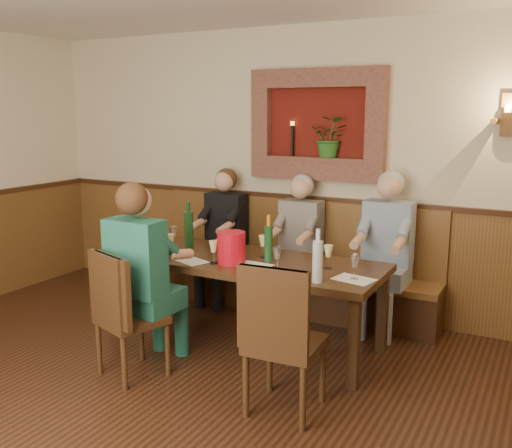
{
  "coord_description": "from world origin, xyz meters",
  "views": [
    {
      "loc": [
        2.31,
        -2.23,
        1.99
      ],
      "look_at": [
        0.1,
        1.9,
        1.05
      ],
      "focal_mm": 40.0,
      "sensor_mm": 36.0,
      "label": 1
    }
  ],
  "objects": [
    {
      "name": "spittoon_bucket",
      "position": [
        -0.01,
        1.68,
        0.88
      ],
      "size": [
        0.25,
        0.25,
        0.26
      ],
      "primitive_type": "cylinder",
      "rotation": [
        0.0,
        0.0,
        -0.09
      ],
      "color": "red",
      "rests_on": "dining_table"
    },
    {
      "name": "wine_bottle_green_b",
      "position": [
        -0.61,
        1.93,
        0.93
      ],
      "size": [
        0.09,
        0.09,
        0.43
      ],
      "rotation": [
        0.0,
        0.0,
        -0.06
      ],
      "color": "#19471E",
      "rests_on": "dining_table"
    },
    {
      "name": "wine_glass_3",
      "position": [
        -1.03,
        1.66,
        0.85
      ],
      "size": [
        0.08,
        0.08,
        0.19
      ],
      "primitive_type": null,
      "color": "#FDF697",
      "rests_on": "dining_table"
    },
    {
      "name": "tasting_sheet_b",
      "position": [
        0.19,
        1.7,
        0.75
      ],
      "size": [
        0.29,
        0.22,
        0.0
      ],
      "primitive_type": "cube",
      "rotation": [
        0.0,
        0.0,
        -0.08
      ],
      "color": "white",
      "rests_on": "dining_table"
    },
    {
      "name": "person_bench_right",
      "position": [
        0.99,
        2.69,
        0.61
      ],
      "size": [
        0.44,
        0.53,
        1.46
      ],
      "color": "#2A4D80",
      "rests_on": "ground"
    },
    {
      "name": "wall_niche",
      "position": [
        0.24,
        2.94,
        1.81
      ],
      "size": [
        1.36,
        0.3,
        1.06
      ],
      "color": "#59130C",
      "rests_on": "ground"
    },
    {
      "name": "tasting_sheet_a",
      "position": [
        -0.78,
        1.65,
        0.75
      ],
      "size": [
        0.37,
        0.3,
        0.0
      ],
      "primitive_type": "cube",
      "rotation": [
        0.0,
        0.0,
        -0.24
      ],
      "color": "white",
      "rests_on": "dining_table"
    },
    {
      "name": "wine_glass_2",
      "position": [
        -0.59,
        1.63,
        0.85
      ],
      "size": [
        0.08,
        0.08,
        0.19
      ],
      "primitive_type": null,
      "color": "#FDF697",
      "rests_on": "dining_table"
    },
    {
      "name": "wine_glass_5",
      "position": [
        -0.26,
        2.01,
        0.85
      ],
      "size": [
        0.08,
        0.08,
        0.19
      ],
      "primitive_type": null,
      "color": "white",
      "rests_on": "dining_table"
    },
    {
      "name": "wine_glass_6",
      "position": [
        1.03,
        1.71,
        0.85
      ],
      "size": [
        0.08,
        0.08,
        0.19
      ],
      "primitive_type": null,
      "color": "white",
      "rests_on": "dining_table"
    },
    {
      "name": "wine_glass_9",
      "position": [
        -0.77,
        1.92,
        0.85
      ],
      "size": [
        0.08,
        0.08,
        0.19
      ],
      "primitive_type": null,
      "color": "white",
      "rests_on": "dining_table"
    },
    {
      "name": "wine_glass_8",
      "position": [
        0.75,
        1.9,
        0.85
      ],
      "size": [
        0.08,
        0.08,
        0.19
      ],
      "primitive_type": null,
      "color": "#FDF697",
      "rests_on": "dining_table"
    },
    {
      "name": "water_bottle",
      "position": [
        0.81,
        1.51,
        0.91
      ],
      "size": [
        0.09,
        0.09,
        0.4
      ],
      "rotation": [
        0.0,
        0.0,
        0.27
      ],
      "color": "silver",
      "rests_on": "dining_table"
    },
    {
      "name": "dining_table",
      "position": [
        0.0,
        1.85,
        0.68
      ],
      "size": [
        2.4,
        0.9,
        0.75
      ],
      "color": "#321B0F",
      "rests_on": "ground"
    },
    {
      "name": "chair_near_right",
      "position": [
        0.81,
        0.96,
        0.3
      ],
      "size": [
        0.49,
        0.49,
        1.04
      ],
      "rotation": [
        0.0,
        0.0,
        0.06
      ],
      "color": "#321B0F",
      "rests_on": "ground"
    },
    {
      "name": "wine_glass_4",
      "position": [
        0.42,
        1.65,
        0.85
      ],
      "size": [
        0.08,
        0.08,
        0.19
      ],
      "primitive_type": null,
      "color": "white",
      "rests_on": "dining_table"
    },
    {
      "name": "wine_glass_0",
      "position": [
        -0.13,
        1.6,
        0.85
      ],
      "size": [
        0.08,
        0.08,
        0.19
      ],
      "primitive_type": null,
      "color": "#FDF697",
      "rests_on": "dining_table"
    },
    {
      "name": "person_bench_left",
      "position": [
        -0.72,
        2.69,
        0.58
      ],
      "size": [
        0.41,
        0.5,
        1.4
      ],
      "color": "black",
      "rests_on": "ground"
    },
    {
      "name": "wine_glass_1",
      "position": [
        -0.11,
        1.66,
        0.85
      ],
      "size": [
        0.08,
        0.08,
        0.19
      ],
      "primitive_type": null,
      "color": "#FDF697",
      "rests_on": "dining_table"
    },
    {
      "name": "wainscoting",
      "position": [
        0.0,
        -0.0,
        0.59
      ],
      "size": [
        6.02,
        6.02,
        1.15
      ],
      "color": "brown",
      "rests_on": "ground"
    },
    {
      "name": "person_bench_mid",
      "position": [
        0.13,
        2.69,
        0.57
      ],
      "size": [
        0.4,
        0.49,
        1.38
      ],
      "color": "#554F4D",
      "rests_on": "ground"
    },
    {
      "name": "room_shell",
      "position": [
        0.0,
        0.0,
        1.89
      ],
      "size": [
        6.04,
        6.04,
        2.82
      ],
      "color": "beige",
      "rests_on": "ground"
    },
    {
      "name": "tasting_sheet_c",
      "position": [
        1.03,
        1.71,
        0.75
      ],
      "size": [
        0.33,
        0.26,
        0.0
      ],
      "primitive_type": "cube",
      "rotation": [
        0.0,
        0.0,
        -0.21
      ],
      "color": "white",
      "rests_on": "dining_table"
    },
    {
      "name": "chair_near_left",
      "position": [
        -0.44,
        0.89,
        0.29
      ],
      "size": [
        0.55,
        0.55,
        0.98
      ],
      "rotation": [
        0.0,
        0.0,
        -0.33
      ],
      "color": "#321B0F",
      "rests_on": "ground"
    },
    {
      "name": "person_chair_front",
      "position": [
        -0.43,
        1.07,
        0.61
      ],
      "size": [
        0.44,
        0.54,
        1.48
      ],
      "color": "#184654",
      "rests_on": "ground"
    },
    {
      "name": "wall_sconce",
      "position": [
        1.9,
        2.93,
        1.94
      ],
      "size": [
        0.25,
        0.2,
        0.35
      ],
      "color": "brown",
      "rests_on": "ground"
    },
    {
      "name": "tasting_sheet_d",
      "position": [
        -0.33,
        1.57,
        0.75
      ],
      "size": [
        0.31,
        0.27,
        0.0
      ],
      "primitive_type": "cube",
      "rotation": [
        0.0,
        0.0,
        -0.36
      ],
      "color": "white",
      "rests_on": "dining_table"
    },
    {
      "name": "wine_bottle_green_a",
      "position": [
        0.24,
        1.87,
        0.91
      ],
      "size": [
        0.09,
        0.09,
        0.39
      ],
      "rotation": [
        0.0,
        0.0,
        0.33
      ],
      "color": "#19471E",
      "rests_on": "dining_table"
    },
    {
      "name": "bench",
      "position": [
        0.0,
        2.79,
        0.33
      ],
      "size": [
        3.0,
        0.45,
        1.11
      ],
      "color": "#381E0F",
      "rests_on": "ground"
    },
    {
      "name": "wine_glass_7",
      "position": [
        0.13,
        1.97,
        0.85
      ],
      "size": [
        0.08,
        0.08,
        0.19
      ],
      "primitive_type": null,
      "color": "#FDF697",
      "rests_on": "dining_table"
    }
  ]
}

